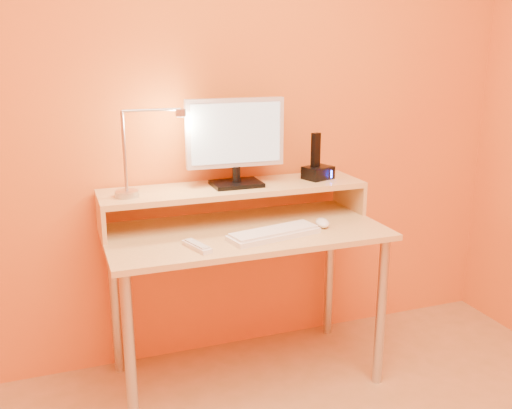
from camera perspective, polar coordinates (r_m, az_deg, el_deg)
name	(u,v)px	position (r m, az deg, el deg)	size (l,w,h in m)	color
wall_back	(222,100)	(2.64, -3.45, 10.55)	(3.00, 0.04, 2.50)	orange
desk_leg_fl	(130,357)	(2.26, -12.65, -14.83)	(0.04, 0.04, 0.69)	#B5B5B9
desk_leg_fr	(381,312)	(2.60, 12.54, -10.62)	(0.04, 0.04, 0.69)	#B5B5B9
desk_leg_bl	(115,303)	(2.71, -14.09, -9.66)	(0.04, 0.04, 0.69)	#B5B5B9
desk_leg_br	(329,272)	(2.99, 7.43, -6.79)	(0.04, 0.04, 0.69)	#B5B5B9
desk_lower	(245,232)	(2.45, -1.11, -2.80)	(1.20, 0.60, 0.03)	#E1B26C
shelf_riser_left	(101,218)	(2.46, -15.45, -1.37)	(0.02, 0.30, 0.14)	#E1B26C
shelf_riser_right	(349,195)	(2.79, 9.43, 1.00)	(0.02, 0.30, 0.14)	#E1B26C
desk_shelf	(234,189)	(2.54, -2.22, 1.63)	(1.20, 0.30, 0.03)	#E1B26C
monitor_foot	(236,184)	(2.54, -1.99, 2.12)	(0.22, 0.16, 0.02)	black
monitor_neck	(236,174)	(2.53, -2.00, 3.09)	(0.04, 0.04, 0.07)	black
monitor_panel	(235,133)	(2.51, -2.11, 7.27)	(0.44, 0.04, 0.30)	silver
monitor_back	(234,132)	(2.53, -2.28, 7.34)	(0.40, 0.01, 0.26)	black
monitor_screen	(237,133)	(2.49, -1.98, 7.21)	(0.40, 0.00, 0.26)	#A8C3D1
lamp_base	(127,194)	(2.41, -12.94, 1.07)	(0.10, 0.10, 0.03)	#B5B5B9
lamp_post	(124,152)	(2.37, -13.20, 5.23)	(0.01, 0.01, 0.33)	#B5B5B9
lamp_arm	(152,110)	(2.37, -10.52, 9.39)	(0.01, 0.01, 0.24)	#B5B5B9
lamp_head	(181,113)	(2.39, -7.64, 9.21)	(0.04, 0.04, 0.03)	#B5B5B9
lamp_bulb	(181,117)	(2.39, -7.62, 8.83)	(0.03, 0.03, 0.00)	#FFEAC6
phone_dock	(318,173)	(2.68, 6.29, 3.22)	(0.13, 0.10, 0.06)	black
phone_handset	(316,150)	(2.66, 6.07, 5.52)	(0.04, 0.03, 0.16)	black
phone_led	(331,174)	(2.66, 7.64, 3.06)	(0.01, 0.00, 0.04)	#3543FF
keyboard	(274,234)	(2.35, 1.83, -3.03)	(0.40, 0.13, 0.02)	silver
mouse	(322,223)	(2.49, 6.74, -1.85)	(0.06, 0.10, 0.04)	white
remote_control	(197,247)	(2.22, -6.00, -4.26)	(0.04, 0.16, 0.02)	silver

